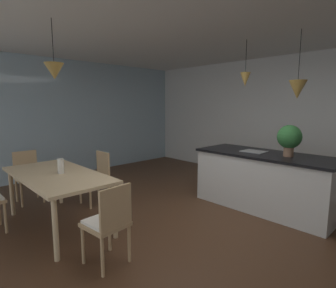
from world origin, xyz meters
TOP-DOWN VIEW (x-y plane):
  - ground_plane at (0.00, 0.00)m, footprint 10.00×8.40m
  - ceiling_slab at (0.00, 0.00)m, footprint 10.00×8.40m
  - wall_back_kitchen at (0.00, 3.26)m, footprint 10.00×0.12m
  - window_wall_left_glazing at (-4.06, 0.00)m, footprint 0.06×8.40m
  - dining_table at (-1.42, -1.26)m, footprint 1.85×0.90m
  - chair_kitchen_end at (-0.12, -1.25)m, footprint 0.44×0.44m
  - chair_far_left at (-1.83, -0.44)m, footprint 0.40×0.40m
  - chair_window_end at (-2.71, -1.26)m, footprint 0.41×0.41m
  - kitchen_island at (0.23, 1.40)m, footprint 2.16×0.88m
  - pendant_over_table at (-1.25, -1.27)m, footprint 0.24×0.24m
  - pendant_over_island_main at (-0.19, 1.40)m, footprint 0.16×0.16m
  - pendant_over_island_aux at (0.65, 1.40)m, footprint 0.25×0.25m
  - potted_plant_on_island at (0.58, 1.40)m, footprint 0.35×0.35m
  - vase_on_dining_table at (-1.37, -1.22)m, footprint 0.08×0.08m

SIDE VIEW (x-z plane):
  - ground_plane at x=0.00m, z-range -0.04..0.00m
  - kitchen_island at x=0.23m, z-range 0.01..0.92m
  - chair_kitchen_end at x=-0.12m, z-range 0.04..0.91m
  - chair_far_left at x=-1.83m, z-range 0.04..0.91m
  - chair_window_end at x=-2.71m, z-range 0.04..0.91m
  - dining_table at x=-1.42m, z-range 0.30..1.04m
  - vase_on_dining_table at x=-1.37m, z-range 0.74..0.95m
  - potted_plant_on_island at x=0.58m, z-range 0.95..1.41m
  - wall_back_kitchen at x=0.00m, z-range 0.00..2.70m
  - window_wall_left_glazing at x=-4.06m, z-range 0.00..2.70m
  - pendant_over_island_aux at x=0.65m, z-range 1.40..2.36m
  - pendant_over_island_main at x=-0.19m, z-range 1.70..2.44m
  - pendant_over_table at x=-1.25m, z-range 1.71..2.44m
  - ceiling_slab at x=0.00m, z-range 2.70..2.82m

